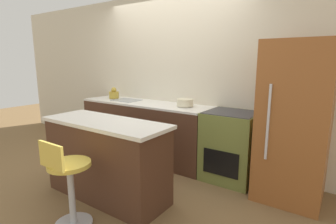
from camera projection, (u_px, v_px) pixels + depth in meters
ground_plane at (149, 167)px, 3.91m from camera, size 14.00×14.00×0.00m
wall_back at (173, 77)px, 4.18m from camera, size 8.00×0.06×2.60m
back_counter at (145, 130)px, 4.27m from camera, size 2.24×0.60×0.91m
kitchen_island at (107, 159)px, 3.00m from camera, size 1.54×0.58×0.91m
oven_range at (230, 146)px, 3.45m from camera, size 0.66×0.62×0.91m
refrigerator at (294, 122)px, 2.91m from camera, size 0.70×0.74×1.78m
stool_chair at (68, 183)px, 2.43m from camera, size 0.39×0.39×0.87m
kettle at (114, 94)px, 4.57m from camera, size 0.17×0.17×0.19m
mixing_bowl at (185, 103)px, 3.77m from camera, size 0.23×0.23×0.11m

